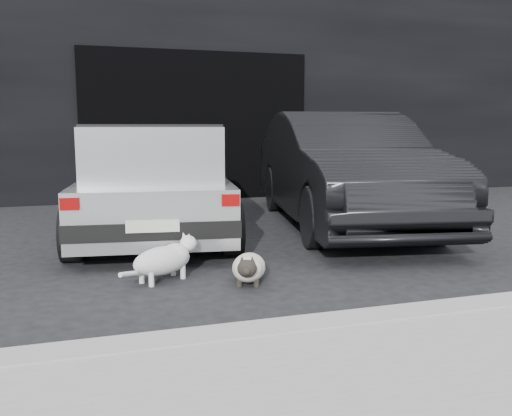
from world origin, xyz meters
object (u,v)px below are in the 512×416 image
object	(u,v)px
silver_hatchback	(155,176)
second_car	(343,169)
cat_siamese	(249,268)
cat_white	(166,259)

from	to	relation	value
silver_hatchback	second_car	xyz separation A→B (m)	(2.43, -0.08, 0.02)
cat_siamese	cat_white	bearing A→B (deg)	-4.70
silver_hatchback	cat_white	distance (m)	2.05
second_car	cat_white	size ratio (longest dim) A/B	6.22
second_car	cat_white	xyz separation A→B (m)	(-2.59, -1.89, -0.56)
second_car	silver_hatchback	bearing A→B (deg)	-171.92
cat_siamese	cat_white	world-z (taller)	cat_white
silver_hatchback	cat_white	xyz separation A→B (m)	(-0.16, -1.97, -0.53)
cat_siamese	second_car	bearing A→B (deg)	-112.11
silver_hatchback	cat_siamese	xyz separation A→B (m)	(0.49, -2.26, -0.59)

